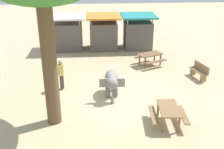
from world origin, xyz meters
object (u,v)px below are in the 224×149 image
Objects in this scene: market_stall_white at (68,34)px; market_stall_orange at (103,34)px; picnic_table_far at (168,112)px; wooden_bench at (199,70)px; person_handler at (61,73)px; elephant at (112,81)px; picnic_table_near at (150,57)px; market_stall_teal at (138,33)px.

market_stall_white is 1.00× the size of market_stall_orange.
picnic_table_far is 10.79m from market_stall_orange.
market_stall_white is at bearing 40.00° from wooden_bench.
picnic_table_far is at bearing -22.40° from person_handler.
elephant reaches higher than wooden_bench.
picnic_table_near is at bearing 178.65° from picnic_table_far.
picnic_table_near is at bearing -34.69° from market_stall_white.
market_stall_orange is at bearing 102.21° from picnic_table_near.
market_stall_orange reaches higher than elephant.
picnic_table_near is (-2.41, 2.25, 0.12)m from wooden_bench.
market_stall_orange is (2.50, 6.89, 0.19)m from person_handler.
elephant is at bearing -108.10° from market_stall_teal.
picnic_table_far is 11.61m from market_stall_white.
picnic_table_far is 0.63× the size of market_stall_orange.
elephant is 7.79m from market_stall_orange.
market_stall_white is (-2.66, 7.78, 0.34)m from elephant.
picnic_table_far is 10.57m from market_stall_teal.
wooden_bench is at bearing -48.98° from market_stall_orange.
market_stall_teal is at bearing 69.03° from person_handler.
market_stall_orange is at bearing 85.61° from person_handler.
elephant is 8.23m from market_stall_white.
market_stall_white is (-0.10, 6.89, 0.19)m from person_handler.
picnic_table_far is 0.63× the size of market_stall_white.
person_handler reaches higher than picnic_table_far.
wooden_bench is 0.58× the size of market_stall_teal.
market_stall_white is at bearing -159.56° from elephant.
market_stall_teal is (-0.21, 3.75, 0.55)m from picnic_table_near.
wooden_bench is at bearing -66.41° from market_stall_teal.
person_handler is at bearing -126.50° from market_stall_teal.
picnic_table_near is 1.24× the size of picnic_table_far.
elephant is 8.20m from market_stall_teal.
wooden_bench is at bearing -37.50° from market_stall_white.
market_stall_white is (-5.41, 3.75, 0.55)m from picnic_table_near.
picnic_table_near is 0.79× the size of market_stall_orange.
market_stall_white reaches higher than wooden_bench.
picnic_table_far is at bearing 133.96° from wooden_bench.
elephant is at bearing -149.01° from picnic_table_near.
market_stall_orange is at bearing -177.99° from elephant.
market_stall_white is at bearing 180.00° from market_stall_orange.
wooden_bench is 3.30m from picnic_table_near.
person_handler is at bearing -124.17° from picnic_table_far.
market_stall_orange is (-2.81, 3.75, 0.55)m from picnic_table_near.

